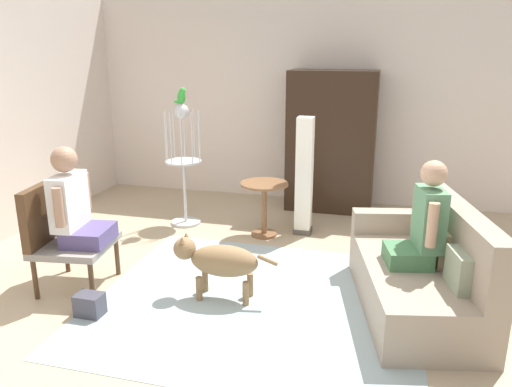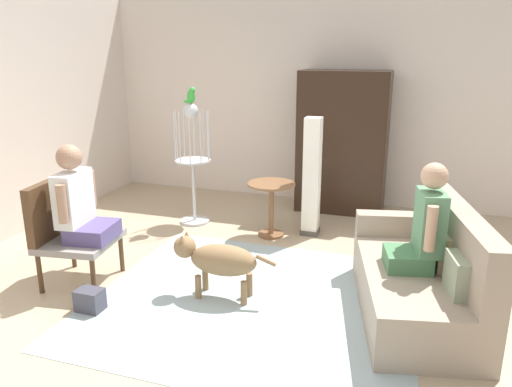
# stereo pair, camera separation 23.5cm
# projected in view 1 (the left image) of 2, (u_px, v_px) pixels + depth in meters

# --- Properties ---
(ground_plane) EXTENTS (7.33, 7.33, 0.00)m
(ground_plane) POSITION_uv_depth(u_px,v_px,m) (243.00, 296.00, 4.34)
(ground_plane) COLOR tan
(back_wall) EXTENTS (6.55, 0.12, 2.79)m
(back_wall) POSITION_uv_depth(u_px,v_px,m) (305.00, 100.00, 6.83)
(back_wall) COLOR silver
(back_wall) RESTS_ON ground
(area_rug) EXTENTS (2.70, 2.46, 0.01)m
(area_rug) POSITION_uv_depth(u_px,v_px,m) (256.00, 301.00, 4.24)
(area_rug) COLOR #9EB2B7
(area_rug) RESTS_ON ground
(couch) EXTENTS (1.14, 1.77, 0.89)m
(couch) POSITION_uv_depth(u_px,v_px,m) (422.00, 273.00, 4.05)
(couch) COLOR gray
(couch) RESTS_ON ground
(armchair) EXTENTS (0.69, 0.73, 0.95)m
(armchair) POSITION_uv_depth(u_px,v_px,m) (60.00, 230.00, 4.39)
(armchair) COLOR #4C331E
(armchair) RESTS_ON ground
(person_on_couch) EXTENTS (0.47, 0.49, 0.85)m
(person_on_couch) POSITION_uv_depth(u_px,v_px,m) (423.00, 223.00, 3.90)
(person_on_couch) COLOR #45774C
(person_on_armchair) EXTENTS (0.48, 0.57, 0.86)m
(person_on_armchair) POSITION_uv_depth(u_px,v_px,m) (74.00, 205.00, 4.30)
(person_on_armchair) COLOR #53467B
(round_end_table) EXTENTS (0.54, 0.54, 0.63)m
(round_end_table) POSITION_uv_depth(u_px,v_px,m) (264.00, 200.00, 5.62)
(round_end_table) COLOR brown
(round_end_table) RESTS_ON ground
(dog) EXTENTS (0.91, 0.30, 0.56)m
(dog) POSITION_uv_depth(u_px,v_px,m) (219.00, 260.00, 4.21)
(dog) COLOR olive
(dog) RESTS_ON ground
(bird_cage_stand) EXTENTS (0.43, 0.43, 1.46)m
(bird_cage_stand) POSITION_uv_depth(u_px,v_px,m) (184.00, 162.00, 5.91)
(bird_cage_stand) COLOR silver
(bird_cage_stand) RESTS_ON ground
(parrot) EXTENTS (0.17, 0.10, 0.19)m
(parrot) POSITION_uv_depth(u_px,v_px,m) (182.00, 96.00, 5.69)
(parrot) COLOR green
(parrot) RESTS_ON bird_cage_stand
(column_lamp) EXTENTS (0.20, 0.20, 1.36)m
(column_lamp) POSITION_uv_depth(u_px,v_px,m) (304.00, 177.00, 5.64)
(column_lamp) COLOR #4C4742
(column_lamp) RESTS_ON ground
(armoire_cabinet) EXTENTS (1.12, 0.56, 1.82)m
(armoire_cabinet) POSITION_uv_depth(u_px,v_px,m) (331.00, 141.00, 6.48)
(armoire_cabinet) COLOR black
(armoire_cabinet) RESTS_ON ground
(handbag) EXTENTS (0.22, 0.16, 0.19)m
(handbag) POSITION_uv_depth(u_px,v_px,m) (90.00, 305.00, 4.00)
(handbag) COLOR #3F3F4C
(handbag) RESTS_ON ground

